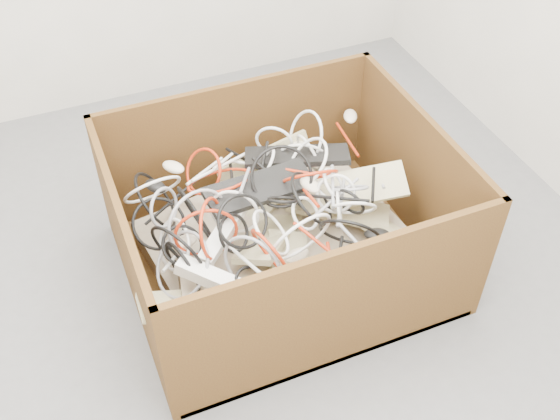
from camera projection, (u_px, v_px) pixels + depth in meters
name	position (u px, v px, depth m)	size (l,w,h in m)	color
ground	(243.00, 292.00, 2.58)	(3.00, 3.00, 0.00)	#57585A
cardboard_box	(278.00, 243.00, 2.56)	(1.17, 0.98, 0.59)	#3C200F
keyboard_pile	(292.00, 217.00, 2.47)	(1.09, 0.79, 0.32)	#BDB285
mice_scatter	(270.00, 189.00, 2.48)	(0.97, 0.69, 0.20)	beige
power_strip_left	(227.00, 227.00, 2.29)	(0.30, 0.05, 0.04)	white
power_strip_right	(220.00, 281.00, 2.18)	(0.30, 0.06, 0.04)	white
vga_plug	(395.00, 178.00, 2.53)	(0.04, 0.04, 0.02)	#0C17B9
cable_tangle	(247.00, 209.00, 2.34)	(0.99, 0.81, 0.44)	black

